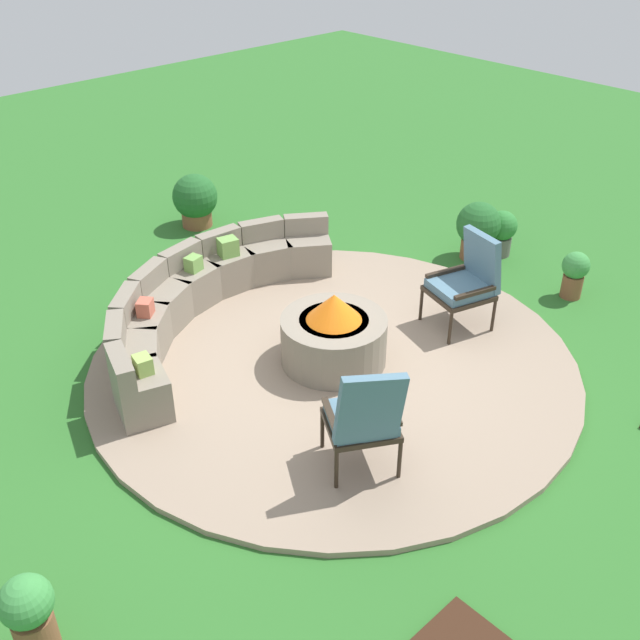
{
  "coord_description": "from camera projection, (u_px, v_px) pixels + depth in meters",
  "views": [
    {
      "loc": [
        -4.34,
        -4.41,
        4.44
      ],
      "look_at": [
        0.0,
        0.2,
        0.45
      ],
      "focal_mm": 41.7,
      "sensor_mm": 36.0,
      "label": 1
    }
  ],
  "objects": [
    {
      "name": "potted_plant_0",
      "position": [
        30.0,
        613.0,
        4.7
      ],
      "size": [
        0.35,
        0.35,
        0.65
      ],
      "color": "brown",
      "rests_on": "ground_plane"
    },
    {
      "name": "curved_stone_bench",
      "position": [
        201.0,
        299.0,
        8.06
      ],
      "size": [
        3.6,
        1.91,
        0.67
      ],
      "color": "gray",
      "rests_on": "patio_circle"
    },
    {
      "name": "ground_plane",
      "position": [
        333.0,
        365.0,
        7.6
      ],
      "size": [
        24.0,
        24.0,
        0.0
      ],
      "primitive_type": "plane",
      "color": "#2D6B28"
    },
    {
      "name": "potted_plant_4",
      "position": [
        501.0,
        231.0,
        9.52
      ],
      "size": [
        0.39,
        0.39,
        0.6
      ],
      "color": "#605B56",
      "rests_on": "ground_plane"
    },
    {
      "name": "fire_pit",
      "position": [
        334.0,
        335.0,
        7.41
      ],
      "size": [
        1.07,
        1.07,
        0.77
      ],
      "color": "gray",
      "rests_on": "patio_circle"
    },
    {
      "name": "potted_plant_1",
      "position": [
        478.0,
        228.0,
        9.4
      ],
      "size": [
        0.56,
        0.56,
        0.75
      ],
      "color": "brown",
      "rests_on": "ground_plane"
    },
    {
      "name": "lounge_chair_front_right",
      "position": [
        467.0,
        279.0,
        7.87
      ],
      "size": [
        0.76,
        0.72,
        1.06
      ],
      "rotation": [
        0.0,
        0.0,
        7.57
      ],
      "color": "#2D2319",
      "rests_on": "patio_circle"
    },
    {
      "name": "potted_plant_2",
      "position": [
        195.0,
        199.0,
        10.24
      ],
      "size": [
        0.62,
        0.62,
        0.74
      ],
      "color": "brown",
      "rests_on": "ground_plane"
    },
    {
      "name": "patio_circle",
      "position": [
        333.0,
        362.0,
        7.58
      ],
      "size": [
        4.94,
        4.94,
        0.06
      ],
      "primitive_type": "cylinder",
      "color": "gray",
      "rests_on": "ground_plane"
    },
    {
      "name": "lounge_chair_front_left",
      "position": [
        364.0,
        417.0,
        5.94
      ],
      "size": [
        0.76,
        0.77,
        1.08
      ],
      "rotation": [
        0.0,
        0.0,
        5.75
      ],
      "color": "#2D2319",
      "rests_on": "patio_circle"
    },
    {
      "name": "potted_plant_3",
      "position": [
        575.0,
        272.0,
        8.6
      ],
      "size": [
        0.32,
        0.32,
        0.57
      ],
      "color": "brown",
      "rests_on": "ground_plane"
    }
  ]
}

